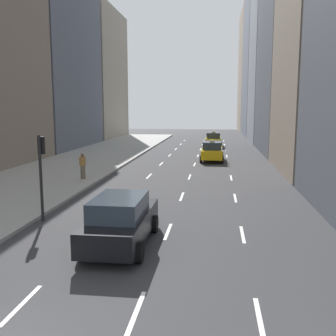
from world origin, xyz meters
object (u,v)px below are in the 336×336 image
object	(u,v)px
taxi_lead	(213,139)
taxi_second	(212,151)
traffic_light_pole	(41,164)
sedan_black_near	(121,220)
pedestrian_far_walking	(83,165)

from	to	relation	value
taxi_lead	taxi_second	bearing A→B (deg)	-90.00
taxi_second	traffic_light_pole	xyz separation A→B (m)	(-6.75, -19.46, 1.53)
taxi_second	sedan_black_near	distance (m)	22.20
taxi_lead	pedestrian_far_walking	xyz separation A→B (m)	(-8.09, -23.58, 0.19)
taxi_lead	taxi_second	world-z (taller)	same
pedestrian_far_walking	traffic_light_pole	world-z (taller)	traffic_light_pole
taxi_lead	taxi_second	size ratio (longest dim) A/B	1.00
pedestrian_far_walking	traffic_light_pole	distance (m)	8.98
taxi_lead	traffic_light_pole	distance (m)	33.09
taxi_second	traffic_light_pole	bearing A→B (deg)	-109.13
taxi_second	sedan_black_near	xyz separation A→B (m)	(-2.80, -22.02, 0.01)
taxi_lead	taxi_second	distance (m)	12.90
sedan_black_near	traffic_light_pole	bearing A→B (deg)	147.03
taxi_second	pedestrian_far_walking	world-z (taller)	taxi_second
traffic_light_pole	pedestrian_far_walking	bearing A→B (deg)	98.66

